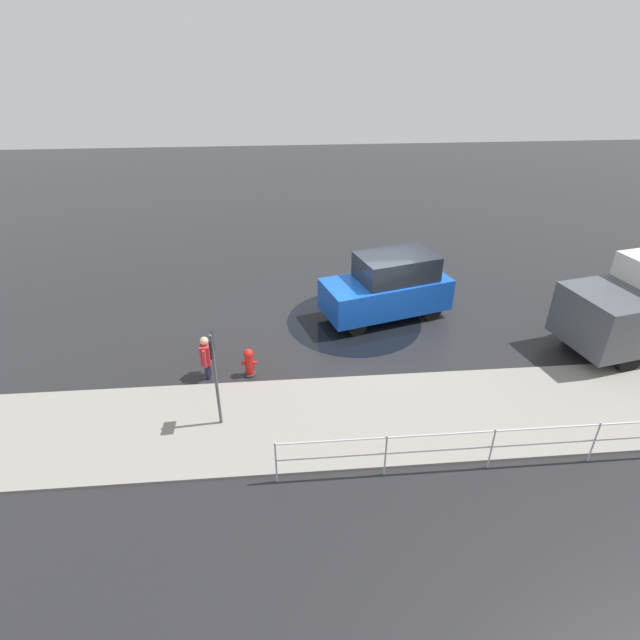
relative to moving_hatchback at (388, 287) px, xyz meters
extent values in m
plane|color=black|center=(0.39, 0.62, -1.03)|extent=(60.00, 60.00, 0.00)
cube|color=gray|center=(0.39, 4.82, -1.01)|extent=(24.00, 3.20, 0.04)
cube|color=blue|center=(0.08, 0.02, -0.23)|extent=(4.22, 2.71, 0.99)
cube|color=#1E232B|center=(-0.22, -0.06, 0.65)|extent=(2.66, 2.08, 0.77)
cylinder|color=black|center=(1.12, 1.07, -0.73)|extent=(0.64, 0.38, 0.60)
cylinder|color=black|center=(1.52, -0.31, -0.73)|extent=(0.64, 0.38, 0.60)
cylinder|color=black|center=(-1.35, 0.36, -0.73)|extent=(0.64, 0.38, 0.60)
cylinder|color=black|center=(-0.96, -1.02, -0.73)|extent=(0.64, 0.38, 0.60)
cube|color=#474C51|center=(-5.49, 2.66, 0.12)|extent=(2.40, 2.46, 1.50)
cylinder|color=black|center=(-5.78, 3.51, -0.63)|extent=(0.84, 0.44, 0.80)
cylinder|color=black|center=(-5.42, 1.78, -0.63)|extent=(0.84, 0.44, 0.80)
cylinder|color=red|center=(4.24, 2.88, -0.72)|extent=(0.22, 0.22, 0.62)
sphere|color=red|center=(4.24, 2.88, -0.35)|extent=(0.26, 0.26, 0.26)
cylinder|color=red|center=(4.08, 2.88, -0.64)|extent=(0.10, 0.09, 0.09)
cylinder|color=red|center=(4.40, 2.88, -0.64)|extent=(0.10, 0.09, 0.09)
cylinder|color=#2D2D2D|center=(4.24, 2.88, -1.00)|extent=(0.31, 0.31, 0.06)
cube|color=#B2262D|center=(5.33, 2.86, -0.30)|extent=(0.25, 0.36, 0.55)
sphere|color=tan|center=(5.33, 2.86, 0.08)|extent=(0.22, 0.22, 0.22)
cylinder|color=#1E1E2D|center=(5.33, 2.77, -0.80)|extent=(0.13, 0.13, 0.45)
cylinder|color=#1E1E2D|center=(5.33, 2.95, -0.80)|extent=(0.13, 0.13, 0.45)
cylinder|color=#B2262D|center=(5.32, 2.62, -0.30)|extent=(0.09, 0.09, 0.50)
cylinder|color=#B2262D|center=(5.33, 3.10, -0.30)|extent=(0.09, 0.09, 0.50)
cylinder|color=#B7BABF|center=(-2.97, 6.59, -0.50)|extent=(0.04, 0.04, 1.05)
cylinder|color=#B7BABF|center=(-0.79, 6.59, -0.50)|extent=(0.04, 0.04, 1.05)
cylinder|color=#B7BABF|center=(1.39, 6.59, -0.50)|extent=(0.04, 0.04, 1.05)
cylinder|color=#B7BABF|center=(3.57, 6.59, -0.50)|extent=(0.04, 0.04, 1.05)
cylinder|color=#B7BABF|center=(-0.79, 6.59, -0.03)|extent=(8.73, 0.04, 0.04)
cylinder|color=#B7BABF|center=(-0.79, 6.59, -0.45)|extent=(8.73, 0.04, 0.04)
cylinder|color=#4C4C51|center=(4.84, 4.75, 0.17)|extent=(0.07, 0.07, 2.40)
cube|color=black|center=(4.84, 4.75, 1.12)|extent=(0.04, 0.44, 0.44)
cylinder|color=black|center=(1.09, 0.24, -1.02)|extent=(4.21, 4.21, 0.01)
camera|label=1|loc=(3.33, 13.76, 6.76)|focal=28.00mm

